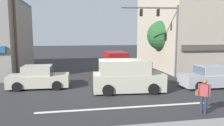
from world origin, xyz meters
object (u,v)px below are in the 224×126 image
at_px(utility_pole_near_left, 15,34).
at_px(sedan_parked_curbside, 210,77).
at_px(traffic_light_mast, 166,29).
at_px(van_crossing_center, 115,63).
at_px(street_tree, 162,36).
at_px(van_approaching_near, 127,77).
at_px(sedan_crossing_leftbound, 39,78).
at_px(pedestrian_foreground_with_bag, 204,94).

relative_size(utility_pole_near_left, sedan_parked_curbside, 1.76).
bearing_deg(traffic_light_mast, van_crossing_center, 146.27).
xyz_separation_m(street_tree, van_crossing_center, (-5.16, -1.08, -2.60)).
bearing_deg(van_approaching_near, sedan_parked_curbside, 1.20).
bearing_deg(utility_pole_near_left, sedan_crossing_leftbound, -55.84).
bearing_deg(utility_pole_near_left, van_crossing_center, 9.53).
xyz_separation_m(utility_pole_near_left, van_approaching_near, (7.96, -5.22, -2.78)).
bearing_deg(sedan_parked_curbside, sedan_crossing_leftbound, 170.67).
height_order(traffic_light_mast, van_approaching_near, traffic_light_mast).
bearing_deg(street_tree, sedan_parked_curbside, -86.48).
relative_size(street_tree, van_approaching_near, 1.10).
height_order(traffic_light_mast, sedan_parked_curbside, traffic_light_mast).
relative_size(traffic_light_mast, sedan_parked_curbside, 1.50).
height_order(traffic_light_mast, sedan_crossing_leftbound, traffic_light_mast).
distance_m(traffic_light_mast, sedan_crossing_leftbound, 10.99).
xyz_separation_m(van_approaching_near, sedan_parked_curbside, (6.12, 0.13, -0.29)).
bearing_deg(sedan_crossing_leftbound, van_crossing_center, 35.67).
bearing_deg(sedan_crossing_leftbound, pedestrian_foreground_with_bag, -38.19).
height_order(sedan_crossing_leftbound, pedestrian_foreground_with_bag, pedestrian_foreground_with_bag).
bearing_deg(sedan_parked_curbside, van_approaching_near, -178.80).
distance_m(utility_pole_near_left, sedan_parked_curbside, 15.28).
distance_m(street_tree, van_approaching_near, 9.91).
xyz_separation_m(street_tree, utility_pole_near_left, (-13.61, -2.50, 0.17)).
bearing_deg(sedan_parked_curbside, van_crossing_center, 130.82).
bearing_deg(utility_pole_near_left, street_tree, 10.40).
bearing_deg(sedan_parked_curbside, utility_pole_near_left, 160.12).
bearing_deg(van_approaching_near, street_tree, 53.79).
bearing_deg(van_crossing_center, van_approaching_near, -94.25).
bearing_deg(van_crossing_center, utility_pole_near_left, -170.47).
height_order(utility_pole_near_left, pedestrian_foreground_with_bag, utility_pole_near_left).
relative_size(street_tree, traffic_light_mast, 0.83).
relative_size(street_tree, van_crossing_center, 1.11).
distance_m(van_approaching_near, sedan_crossing_leftbound, 6.21).
relative_size(utility_pole_near_left, traffic_light_mast, 1.17).
relative_size(utility_pole_near_left, van_crossing_center, 1.56).
height_order(utility_pole_near_left, sedan_crossing_leftbound, utility_pole_near_left).
height_order(van_approaching_near, pedestrian_foreground_with_bag, van_approaching_near).
xyz_separation_m(van_crossing_center, pedestrian_foreground_with_bag, (2.09, -11.17, -0.05)).
bearing_deg(pedestrian_foreground_with_bag, traffic_light_mast, 77.98).
relative_size(van_approaching_near, van_crossing_center, 1.01).
height_order(traffic_light_mast, van_crossing_center, traffic_light_mast).
bearing_deg(pedestrian_foreground_with_bag, street_tree, 75.93).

